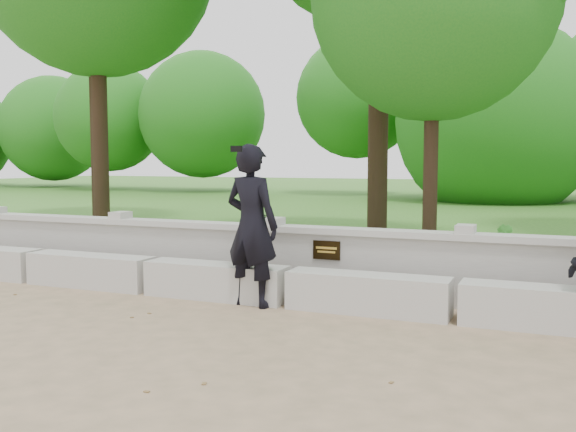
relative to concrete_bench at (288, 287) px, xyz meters
The scene contains 8 objects.
ground 1.91m from the concrete_bench, 90.00° to the right, with size 80.00×80.00×0.00m, color tan.
lawn 12.10m from the concrete_bench, 90.00° to the left, with size 40.00×22.00×0.25m, color #2B5B1C.
concrete_bench is the anchor object (origin of this frame).
parapet_wall 0.74m from the concrete_bench, 89.99° to the left, with size 12.50×0.35×0.90m.
man_main 0.87m from the concrete_bench, 154.21° to the right, with size 0.79×0.71×1.96m.
shrub_a 3.26m from the concrete_bench, 154.46° to the left, with size 0.30×0.20×0.56m, color #3C8B2F.
shrub_b 3.84m from the concrete_bench, 53.32° to the left, with size 0.30×0.24×0.54m, color #3C8B2F.
shrub_d 2.01m from the concrete_bench, 108.09° to the left, with size 0.30×0.27×0.54m, color #3C8B2F.
Camera 1 is at (2.97, -5.21, 1.77)m, focal length 40.00 mm.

